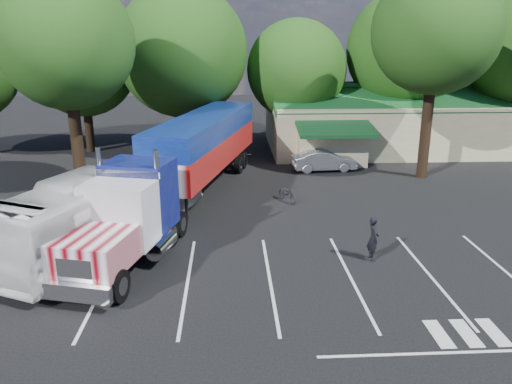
{
  "coord_description": "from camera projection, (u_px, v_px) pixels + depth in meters",
  "views": [
    {
      "loc": [
        -1.49,
        -23.54,
        9.05
      ],
      "look_at": [
        -0.26,
        -0.81,
        2.0
      ],
      "focal_mm": 35.0,
      "sensor_mm": 36.0,
      "label": 1
    }
  ],
  "objects": [
    {
      "name": "ground",
      "position": [
        260.0,
        225.0,
        25.21
      ],
      "size": [
        120.0,
        120.0,
        0.0
      ],
      "primitive_type": "plane",
      "color": "black",
      "rests_on": "ground"
    },
    {
      "name": "event_hall",
      "position": [
        409.0,
        122.0,
        42.25
      ],
      "size": [
        24.2,
        14.12,
        5.55
      ],
      "color": "beige",
      "rests_on": "ground"
    },
    {
      "name": "tree_row_b",
      "position": [
        83.0,
        63.0,
        39.4
      ],
      "size": [
        8.4,
        8.4,
        11.35
      ],
      "color": "black",
      "rests_on": "ground"
    },
    {
      "name": "tree_row_c",
      "position": [
        182.0,
        52.0,
        38.02
      ],
      "size": [
        10.0,
        10.0,
        13.05
      ],
      "color": "black",
      "rests_on": "ground"
    },
    {
      "name": "tree_row_d",
      "position": [
        296.0,
        70.0,
        40.15
      ],
      "size": [
        8.0,
        8.0,
        10.6
      ],
      "color": "black",
      "rests_on": "ground"
    },
    {
      "name": "tree_row_e",
      "position": [
        406.0,
        50.0,
        40.65
      ],
      "size": [
        9.6,
        9.6,
        12.9
      ],
      "color": "black",
      "rests_on": "ground"
    },
    {
      "name": "tree_near_left",
      "position": [
        66.0,
        42.0,
        27.78
      ],
      "size": [
        7.6,
        7.6,
        12.65
      ],
      "color": "black",
      "rests_on": "ground"
    },
    {
      "name": "tree_near_right",
      "position": [
        436.0,
        31.0,
        31.11
      ],
      "size": [
        8.0,
        8.0,
        13.5
      ],
      "color": "black",
      "rests_on": "ground"
    },
    {
      "name": "semi_truck",
      "position": [
        190.0,
        156.0,
        28.0
      ],
      "size": [
        8.49,
        22.66,
        4.76
      ],
      "rotation": [
        0.0,
        0.0,
        -0.26
      ],
      "color": "black",
      "rests_on": "ground"
    },
    {
      "name": "woman",
      "position": [
        373.0,
        238.0,
        21.02
      ],
      "size": [
        0.46,
        0.71,
        1.94
      ],
      "primitive_type": "imported",
      "rotation": [
        0.0,
        0.0,
        1.57
      ],
      "color": "black",
      "rests_on": "ground"
    },
    {
      "name": "bicycle",
      "position": [
        287.0,
        193.0,
        28.7
      ],
      "size": [
        1.33,
        1.91,
        0.95
      ],
      "primitive_type": "imported",
      "rotation": [
        0.0,
        0.0,
        0.43
      ],
      "color": "black",
      "rests_on": "ground"
    },
    {
      "name": "tour_bus",
      "position": [
        109.0,
        206.0,
        22.64
      ],
      "size": [
        7.91,
        12.61,
        3.49
      ],
      "primitive_type": "imported",
      "rotation": [
        0.0,
        0.0,
        -0.43
      ],
      "color": "silver",
      "rests_on": "ground"
    },
    {
      "name": "silver_sedan",
      "position": [
        324.0,
        161.0,
        35.27
      ],
      "size": [
        4.61,
        1.92,
        1.48
      ],
      "primitive_type": "imported",
      "rotation": [
        0.0,
        0.0,
        1.65
      ],
      "color": "#AEB1B6",
      "rests_on": "ground"
    }
  ]
}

